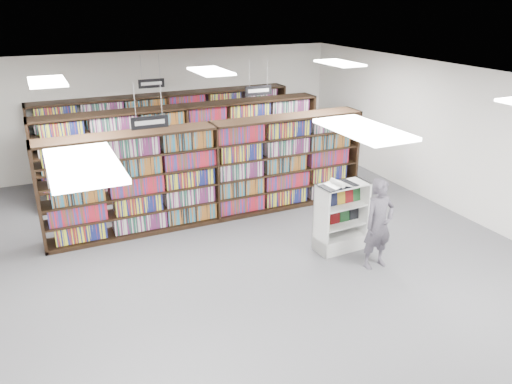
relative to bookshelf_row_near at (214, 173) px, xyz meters
name	(u,v)px	position (x,y,z in m)	size (l,w,h in m)	color
floor	(253,258)	(0.00, -2.00, -1.05)	(12.00, 12.00, 0.00)	#57575C
ceiling	(253,85)	(0.00, -2.00, 2.15)	(10.00, 12.00, 0.10)	white
wall_back	(163,110)	(0.00, 4.00, 0.55)	(10.00, 0.10, 3.20)	white
wall_right	(467,144)	(5.00, -2.00, 0.55)	(0.10, 12.00, 3.20)	white
bookshelf_row_near	(214,173)	(0.00, 0.00, 0.00)	(7.00, 0.60, 2.10)	black
bookshelf_row_mid	(186,148)	(0.00, 2.00, 0.00)	(7.00, 0.60, 2.10)	black
bookshelf_row_far	(167,132)	(0.00, 3.70, 0.00)	(7.00, 0.60, 2.10)	black
aisle_sign_left	(150,121)	(-1.50, -1.00, 1.48)	(0.65, 0.02, 0.80)	#B2B2B7
aisle_sign_right	(258,90)	(1.50, 1.00, 1.48)	(0.65, 0.02, 0.80)	#B2B2B7
aisle_sign_center	(151,83)	(-0.50, 3.00, 1.48)	(0.65, 0.02, 0.80)	#B2B2B7
troffer_front_left	(83,165)	(-3.00, -5.00, 2.11)	(0.60, 1.20, 0.04)	white
troffer_front_center	(364,129)	(0.00, -5.00, 2.11)	(0.60, 1.20, 0.04)	white
troffer_back_left	(47,82)	(-3.00, 0.00, 2.11)	(0.60, 1.20, 0.04)	white
troffer_back_center	(211,71)	(0.00, 0.00, 2.11)	(0.60, 1.20, 0.04)	white
troffer_back_right	(339,63)	(3.00, 0.00, 2.11)	(0.60, 1.20, 0.04)	white
endcap_display	(339,226)	(1.67, -2.30, -0.59)	(0.97, 0.51, 1.33)	silver
open_book	(338,184)	(1.52, -2.38, 0.31)	(0.71, 0.46, 0.13)	black
shopper	(379,224)	(1.89, -3.15, -0.22)	(0.60, 0.40, 1.65)	#524D59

